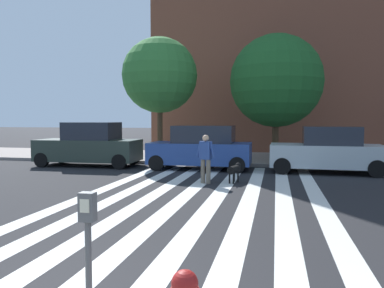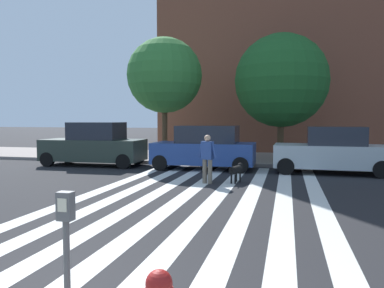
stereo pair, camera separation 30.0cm
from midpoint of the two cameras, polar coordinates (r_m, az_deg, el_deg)
ground_plane at (r=10.86m, az=-1.44°, el=-7.69°), size 160.00×160.00×0.00m
sidewalk_far at (r=20.31m, az=5.25°, el=-2.13°), size 80.00×6.00×0.15m
crosswalk_stripes at (r=10.77m, az=0.78°, el=-7.77°), size 6.75×12.82×0.01m
parking_meter_second_along at (r=3.64m, az=-17.87°, el=-14.47°), size 0.14×0.11×1.36m
parked_car_near_curb at (r=18.02m, az=-15.80°, el=-0.22°), size 4.73×2.08×2.02m
parked_car_behind_first at (r=16.19m, az=0.86°, el=-0.60°), size 4.36×2.01×1.89m
parked_car_third_in_line at (r=15.96m, az=19.35°, el=-1.01°), size 4.41×2.05×1.87m
street_tree_nearest at (r=18.89m, az=-5.40°, el=10.33°), size 3.72×3.72×6.05m
street_tree_middle at (r=18.87m, az=12.22°, el=9.34°), size 4.51×4.51×6.13m
pedestrian_dog_walker at (r=12.56m, az=1.40°, el=-1.85°), size 0.70×0.33×1.64m
dog_on_leash at (r=12.88m, az=5.81°, el=-3.90°), size 0.43×1.00×0.65m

